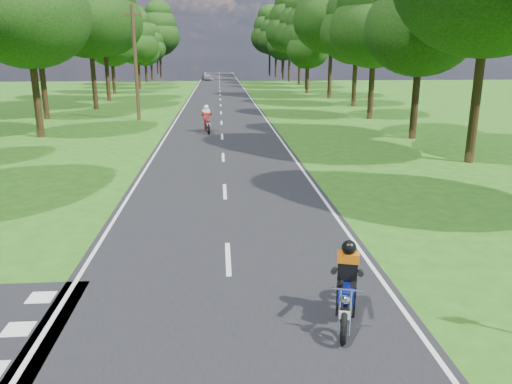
{
  "coord_description": "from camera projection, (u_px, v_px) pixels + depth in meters",
  "views": [
    {
      "loc": [
        -0.14,
        -9.08,
        4.78
      ],
      "look_at": [
        0.82,
        4.0,
        1.1
      ],
      "focal_mm": 35.0,
      "sensor_mm": 36.0,
      "label": 1
    }
  ],
  "objects": [
    {
      "name": "ground",
      "position": [
        230.0,
        299.0,
        10.02
      ],
      "size": [
        160.0,
        160.0,
        0.0
      ],
      "primitive_type": "plane",
      "color": "#265413",
      "rests_on": "ground"
    },
    {
      "name": "distant_car",
      "position": [
        207.0,
        77.0,
        87.79
      ],
      "size": [
        2.29,
        3.83,
        1.22
      ],
      "primitive_type": "imported",
      "rotation": [
        0.0,
        0.0,
        0.25
      ],
      "color": "#A6A8AD",
      "rests_on": "main_road"
    },
    {
      "name": "treeline",
      "position": [
        229.0,
        25.0,
        65.57
      ],
      "size": [
        40.0,
        115.35,
        14.78
      ],
      "color": "black",
      "rests_on": "ground"
    },
    {
      "name": "rider_near_blue",
      "position": [
        347.0,
        283.0,
        9.0
      ],
      "size": [
        1.08,
        1.89,
        1.5
      ],
      "primitive_type": null,
      "rotation": [
        0.0,
        0.0,
        -0.28
      ],
      "color": "#0D1A95",
      "rests_on": "main_road"
    },
    {
      "name": "telegraph_pole",
      "position": [
        136.0,
        63.0,
        35.39
      ],
      "size": [
        1.2,
        0.26,
        8.0
      ],
      "color": "#382616",
      "rests_on": "ground"
    },
    {
      "name": "main_road",
      "position": [
        220.0,
        95.0,
        58.03
      ],
      "size": [
        7.0,
        140.0,
        0.02
      ],
      "primitive_type": "cube",
      "color": "black",
      "rests_on": "ground"
    },
    {
      "name": "rider_far_red",
      "position": [
        207.0,
        119.0,
        30.57
      ],
      "size": [
        0.91,
        2.06,
        1.66
      ],
      "primitive_type": null,
      "rotation": [
        0.0,
        0.0,
        0.13
      ],
      "color": "#A30C0D",
      "rests_on": "main_road"
    },
    {
      "name": "road_markings",
      "position": [
        219.0,
        96.0,
        56.22
      ],
      "size": [
        7.4,
        140.0,
        0.01
      ],
      "color": "silver",
      "rests_on": "main_road"
    }
  ]
}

